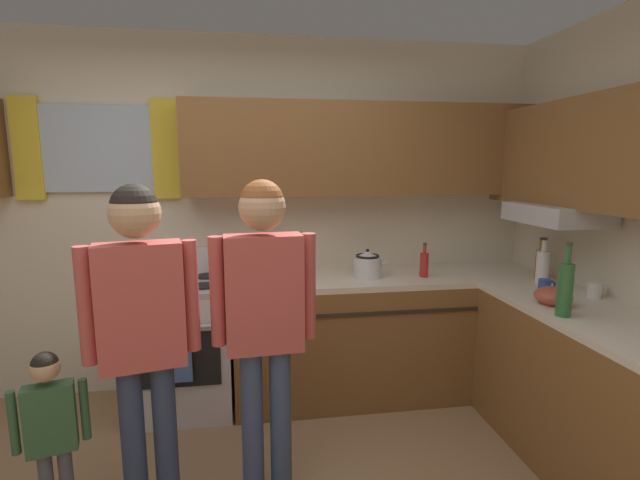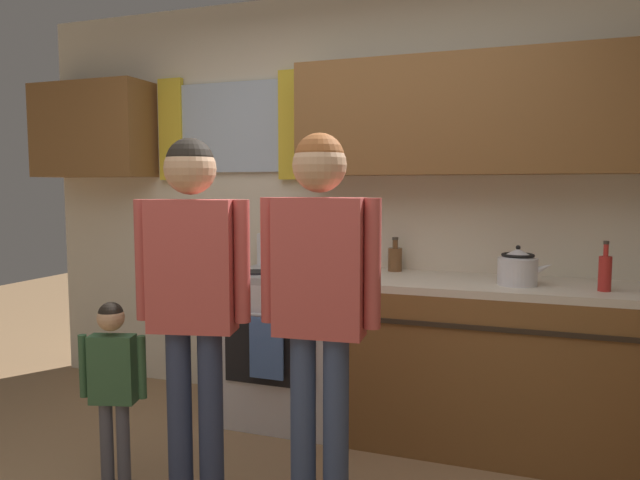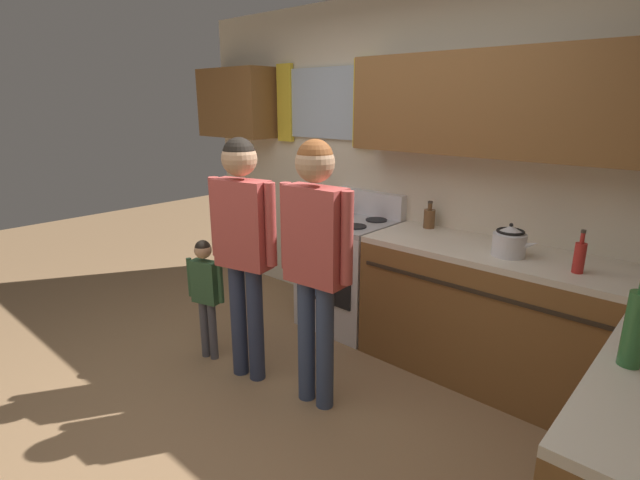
{
  "view_description": "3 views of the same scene",
  "coord_description": "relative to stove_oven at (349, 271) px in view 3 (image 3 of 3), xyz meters",
  "views": [
    {
      "loc": [
        0.17,
        -1.55,
        1.68
      ],
      "look_at": [
        0.52,
        0.79,
        1.29
      ],
      "focal_mm": 25.44,
      "sensor_mm": 36.0,
      "label": 1
    },
    {
      "loc": [
        1.0,
        -1.64,
        1.41
      ],
      "look_at": [
        0.17,
        0.69,
        1.18
      ],
      "focal_mm": 32.54,
      "sensor_mm": 36.0,
      "label": 2
    },
    {
      "loc": [
        1.97,
        -1.35,
        1.81
      ],
      "look_at": [
        0.13,
        0.69,
        1.01
      ],
      "focal_mm": 26.64,
      "sensor_mm": 36.0,
      "label": 3
    }
  ],
  "objects": [
    {
      "name": "adult_in_plaid",
      "position": [
        0.54,
        -0.99,
        0.55
      ],
      "size": [
        0.5,
        0.22,
        1.62
      ],
      "color": "#38476B",
      "rests_on": "ground"
    },
    {
      "name": "bottle_wine_green",
      "position": [
        2.1,
        -1.03,
        0.58
      ],
      "size": [
        0.08,
        0.08,
        0.39
      ],
      "color": "#2D6633",
      "rests_on": "kitchen_counter_run"
    },
    {
      "name": "bottle_squat_brown",
      "position": [
        0.59,
        0.21,
        0.51
      ],
      "size": [
        0.08,
        0.08,
        0.21
      ],
      "color": "brown",
      "rests_on": "kitchen_counter_run"
    },
    {
      "name": "small_child",
      "position": [
        -0.4,
        -1.12,
        0.09
      ],
      "size": [
        0.3,
        0.14,
        0.9
      ],
      "color": "#4C4C56",
      "rests_on": "ground"
    },
    {
      "name": "bottle_sauce_red",
      "position": [
        1.69,
        -0.1,
        0.53
      ],
      "size": [
        0.06,
        0.06,
        0.25
      ],
      "color": "red",
      "rests_on": "kitchen_counter_run"
    },
    {
      "name": "stovetop_kettle",
      "position": [
        1.29,
        -0.06,
        0.53
      ],
      "size": [
        0.27,
        0.2,
        0.21
      ],
      "color": "silver",
      "rests_on": "kitchen_counter_run"
    },
    {
      "name": "kitchen_counter_run",
      "position": [
        1.8,
        -0.38,
        -0.02
      ],
      "size": [
        2.27,
        1.98,
        0.9
      ],
      "color": "brown",
      "rests_on": "ground"
    },
    {
      "name": "ground_plane",
      "position": [
        0.32,
        -1.54,
        -0.47
      ],
      "size": [
        12.0,
        12.0,
        0.0
      ],
      "primitive_type": "plane",
      "color": "#93704C"
    },
    {
      "name": "back_wall_unit",
      "position": [
        0.42,
        0.28,
        1.02
      ],
      "size": [
        4.6,
        0.42,
        2.6
      ],
      "color": "beige",
      "rests_on": "ground"
    },
    {
      "name": "stove_oven",
      "position": [
        0.0,
        0.0,
        0.0
      ],
      "size": [
        0.66,
        0.67,
        1.1
      ],
      "color": "silver",
      "rests_on": "ground"
    },
    {
      "name": "adult_holding_child",
      "position": [
        -0.0,
        -1.08,
        0.55
      ],
      "size": [
        0.49,
        0.23,
        1.61
      ],
      "color": "#2D3856",
      "rests_on": "ground"
    }
  ]
}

